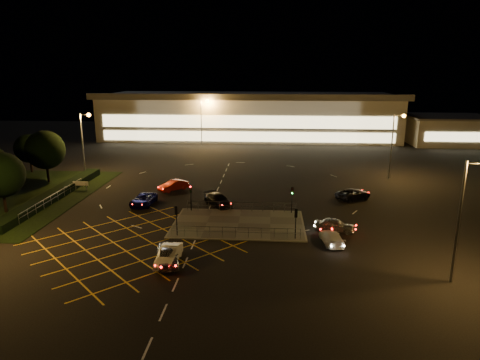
# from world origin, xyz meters

# --- Properties ---
(ground) EXTENTS (180.00, 180.00, 0.00)m
(ground) POSITION_xyz_m (0.00, 0.00, 0.00)
(ground) COLOR black
(ground) RESTS_ON ground
(pedestrian_island) EXTENTS (14.00, 9.00, 0.12)m
(pedestrian_island) POSITION_xyz_m (2.00, -2.00, 0.06)
(pedestrian_island) COLOR #4C4944
(pedestrian_island) RESTS_ON ground
(grass_verge) EXTENTS (18.00, 30.00, 0.08)m
(grass_verge) POSITION_xyz_m (-28.00, 6.00, 0.04)
(grass_verge) COLOR black
(grass_verge) RESTS_ON ground
(hedge) EXTENTS (2.00, 26.00, 1.00)m
(hedge) POSITION_xyz_m (-23.00, 6.00, 0.50)
(hedge) COLOR black
(hedge) RESTS_ON ground
(supermarket) EXTENTS (72.00, 26.50, 10.50)m
(supermarket) POSITION_xyz_m (0.00, 61.95, 5.31)
(supermarket) COLOR beige
(supermarket) RESTS_ON ground
(retail_unit_a) EXTENTS (18.80, 14.80, 6.35)m
(retail_unit_a) POSITION_xyz_m (46.00, 53.97, 3.21)
(retail_unit_a) COLOR beige
(retail_unit_a) RESTS_ON ground
(streetlight_se) EXTENTS (1.78, 0.56, 10.03)m
(streetlight_se) POSITION_xyz_m (20.44, -14.00, 6.56)
(streetlight_se) COLOR slate
(streetlight_se) RESTS_ON ground
(streetlight_nw) EXTENTS (1.78, 0.56, 10.03)m
(streetlight_nw) POSITION_xyz_m (-23.56, 18.00, 6.56)
(streetlight_nw) COLOR slate
(streetlight_nw) RESTS_ON ground
(streetlight_ne) EXTENTS (1.78, 0.56, 10.03)m
(streetlight_ne) POSITION_xyz_m (24.44, 20.00, 6.56)
(streetlight_ne) COLOR slate
(streetlight_ne) RESTS_ON ground
(streetlight_far_left) EXTENTS (1.78, 0.56, 10.03)m
(streetlight_far_left) POSITION_xyz_m (-9.56, 48.00, 6.56)
(streetlight_far_left) COLOR slate
(streetlight_far_left) RESTS_ON ground
(streetlight_far_right) EXTENTS (1.78, 0.56, 10.03)m
(streetlight_far_right) POSITION_xyz_m (30.44, 50.00, 6.56)
(streetlight_far_right) COLOR slate
(streetlight_far_right) RESTS_ON ground
(signal_sw) EXTENTS (0.28, 0.30, 3.15)m
(signal_sw) POSITION_xyz_m (-4.00, -5.99, 2.37)
(signal_sw) COLOR black
(signal_sw) RESTS_ON pedestrian_island
(signal_se) EXTENTS (0.28, 0.30, 3.15)m
(signal_se) POSITION_xyz_m (8.00, -5.99, 2.37)
(signal_se) COLOR black
(signal_se) RESTS_ON pedestrian_island
(signal_nw) EXTENTS (0.28, 0.30, 3.15)m
(signal_nw) POSITION_xyz_m (-4.00, 1.99, 2.37)
(signal_nw) COLOR black
(signal_nw) RESTS_ON pedestrian_island
(signal_ne) EXTENTS (0.28, 0.30, 3.15)m
(signal_ne) POSITION_xyz_m (8.00, 1.99, 2.37)
(signal_ne) COLOR black
(signal_ne) RESTS_ON pedestrian_island
(tree_c) EXTENTS (5.76, 5.76, 7.84)m
(tree_c) POSITION_xyz_m (-28.00, 14.00, 4.95)
(tree_c) COLOR black
(tree_c) RESTS_ON ground
(tree_d) EXTENTS (4.68, 4.68, 6.37)m
(tree_d) POSITION_xyz_m (-34.00, 20.00, 4.02)
(tree_d) COLOR black
(tree_d) RESTS_ON ground
(tree_e) EXTENTS (5.40, 5.40, 7.35)m
(tree_e) POSITION_xyz_m (-26.00, 0.00, 4.64)
(tree_e) COLOR black
(tree_e) RESTS_ON ground
(car_near_silver) EXTENTS (3.00, 4.90, 1.56)m
(car_near_silver) POSITION_xyz_m (-3.52, -12.24, 0.78)
(car_near_silver) COLOR silver
(car_near_silver) RESTS_ON ground
(car_queue_white) EXTENTS (1.69, 4.49, 1.46)m
(car_queue_white) POSITION_xyz_m (-3.43, -12.10, 0.73)
(car_queue_white) COLOR white
(car_queue_white) RESTS_ON ground
(car_left_blue) EXTENTS (2.68, 5.22, 1.41)m
(car_left_blue) POSITION_xyz_m (-10.44, 4.04, 0.71)
(car_left_blue) COLOR #0D0B45
(car_left_blue) RESTS_ON ground
(car_far_dkgrey) EXTENTS (4.52, 5.18, 1.43)m
(car_far_dkgrey) POSITION_xyz_m (-1.04, 4.52, 0.72)
(car_far_dkgrey) COLOR black
(car_far_dkgrey) RESTS_ON ground
(car_right_silver) EXTENTS (4.39, 2.50, 1.41)m
(car_right_silver) POSITION_xyz_m (12.30, -3.51, 0.70)
(car_right_silver) COLOR #A3A6AA
(car_right_silver) RESTS_ON ground
(car_circ_red) EXTENTS (4.16, 4.21, 1.44)m
(car_circ_red) POSITION_xyz_m (-8.15, 10.90, 0.72)
(car_circ_red) COLOR #9A190B
(car_circ_red) RESTS_ON ground
(car_east_grey) EXTENTS (5.33, 4.52, 1.36)m
(car_east_grey) POSITION_xyz_m (16.38, 8.56, 0.68)
(car_east_grey) COLOR black
(car_east_grey) RESTS_ON ground
(car_approach_white) EXTENTS (2.29, 4.51, 1.25)m
(car_approach_white) POSITION_xyz_m (11.50, -6.76, 0.63)
(car_approach_white) COLOR silver
(car_approach_white) RESTS_ON ground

